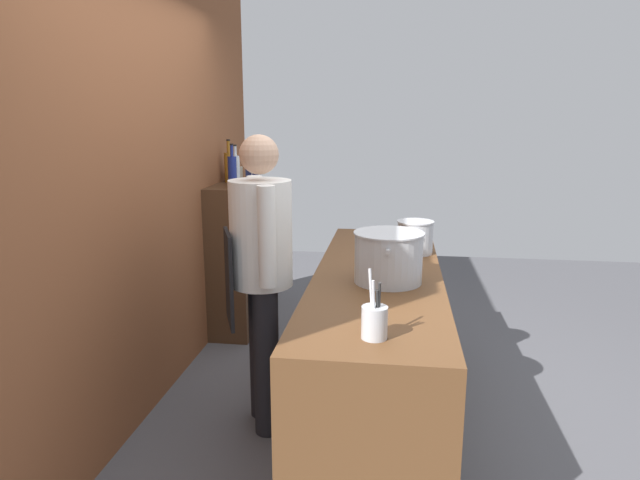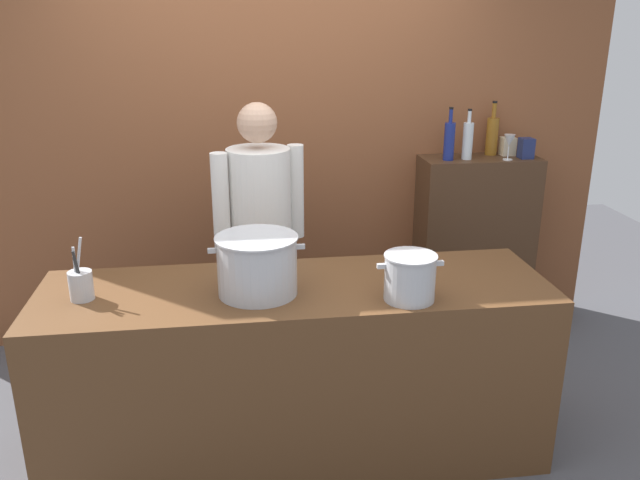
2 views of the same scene
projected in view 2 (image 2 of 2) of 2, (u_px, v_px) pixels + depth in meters
ground_plane at (298, 449)px, 3.27m from camera, size 8.00×8.00×0.00m
brick_back_panel at (273, 112)px, 4.09m from camera, size 4.40×0.10×3.00m
prep_counter at (297, 371)px, 3.12m from camera, size 2.36×0.70×0.90m
bar_cabinet at (473, 246)px, 4.35m from camera, size 0.76×0.32×1.21m
chef at (260, 231)px, 3.53m from camera, size 0.50×0.40×1.66m
stockpot_large at (257, 265)px, 2.85m from camera, size 0.43×0.37×0.27m
stockpot_small at (410, 277)px, 2.80m from camera, size 0.29×0.23×0.21m
utensil_crock at (81, 284)px, 2.81m from camera, size 0.10×0.10×0.28m
wine_bottle_amber at (492, 135)px, 4.20m from camera, size 0.08×0.08×0.35m
wine_bottle_cobalt at (449, 140)px, 4.04m from camera, size 0.07×0.07×0.33m
wine_bottle_clear at (468, 140)px, 4.07m from camera, size 0.06×0.06×0.32m
wine_glass_short at (509, 142)px, 4.04m from camera, size 0.07×0.07×0.16m
spice_tin_cream at (507, 146)px, 4.21m from camera, size 0.09×0.09×0.12m
spice_tin_navy at (526, 148)px, 4.11m from camera, size 0.08×0.08×0.13m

